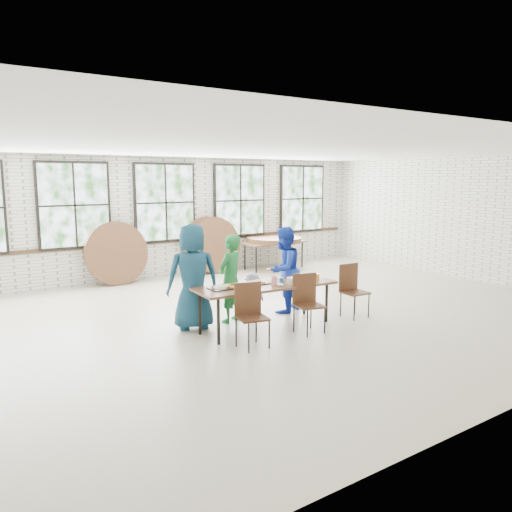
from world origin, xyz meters
The scene contains 13 objects.
room centered at (0.00, 4.44, 1.83)m, with size 12.00×12.00×12.00m.
dining_table centered at (-0.46, -0.57, 0.69)m, with size 2.45×0.97×0.74m.
chair_near_left centered at (-1.18, -1.18, 0.56)m, with size 0.49×0.48×0.95m.
chair_near_right centered at (-0.03, -1.11, 0.56)m, with size 0.50×0.49×0.95m.
chair_spare centered at (1.25, -0.84, 0.56)m, with size 0.45×0.44×0.95m.
adult_teal centered at (-1.48, 0.08, 0.88)m, with size 0.86×0.56×1.76m, color navy.
adult_green centered at (-0.75, 0.08, 0.77)m, with size 0.56×0.37×1.53m, color #1E7334.
toddler centered at (-0.30, 0.08, 0.40)m, with size 0.52×0.30×0.81m, color #171239.
adult_blue centered at (0.40, 0.08, 0.80)m, with size 0.78×0.60×1.60m, color #1936B0.
storage_table centered at (2.93, 3.84, 0.69)m, with size 1.84×0.85×0.74m.
tabletop_clutter centered at (-0.37, -0.59, 0.77)m, with size 1.98×0.61×0.11m.
round_tops_stacked centered at (2.93, 3.84, 0.80)m, with size 1.50×1.50×0.13m.
round_tops_leaning centered at (-0.09, 4.21, 0.73)m, with size 4.13×0.46×1.49m.
Camera 1 is at (-5.13, -7.16, 2.48)m, focal length 35.00 mm.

